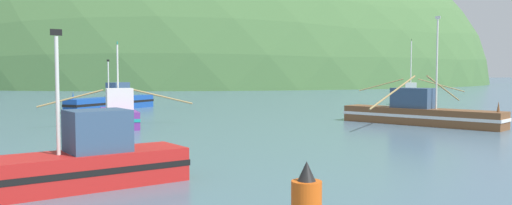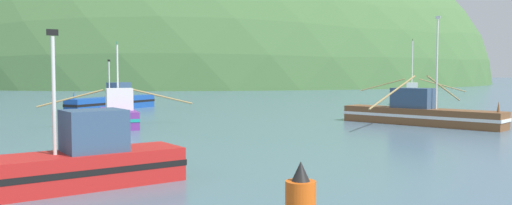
{
  "view_description": "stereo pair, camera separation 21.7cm",
  "coord_description": "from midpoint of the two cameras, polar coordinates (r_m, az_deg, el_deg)",
  "views": [
    {
      "loc": [
        -17.19,
        -8.64,
        3.74
      ],
      "look_at": [
        -5.2,
        29.54,
        1.4
      ],
      "focal_mm": 36.09,
      "sensor_mm": 36.0,
      "label": 1
    },
    {
      "loc": [
        -16.98,
        -8.7,
        3.74
      ],
      "look_at": [
        -5.2,
        29.54,
        1.4
      ],
      "focal_mm": 36.09,
      "sensor_mm": 36.0,
      "label": 2
    }
  ],
  "objects": [
    {
      "name": "fishing_boat_purple",
      "position": [
        36.92,
        -14.82,
        -1.31
      ],
      "size": [
        10.5,
        6.6,
        5.89
      ],
      "rotation": [
        0.0,
        0.0,
        1.63
      ],
      "color": "#6B2D84",
      "rests_on": "ground"
    },
    {
      "name": "fishing_boat_red",
      "position": [
        17.75,
        -18.87,
        -6.35
      ],
      "size": [
        7.42,
        4.17,
        5.09
      ],
      "rotation": [
        0.0,
        0.0,
        3.46
      ],
      "color": "red",
      "rests_on": "ground"
    },
    {
      "name": "hill_mid_left",
      "position": [
        180.68,
        -4.12,
        2.16
      ],
      "size": [
        190.41,
        152.33,
        108.27
      ],
      "primitive_type": "ellipsoid",
      "color": "#47703D",
      "rests_on": "ground"
    },
    {
      "name": "fishing_boat_brown",
      "position": [
        38.57,
        17.79,
        -1.13
      ],
      "size": [
        12.39,
        11.04,
        7.64
      ],
      "rotation": [
        0.0,
        0.0,
        5.24
      ],
      "color": "brown",
      "rests_on": "ground"
    },
    {
      "name": "fishing_boat_teal",
      "position": [
        62.48,
        16.96,
        0.52
      ],
      "size": [
        9.99,
        6.76,
        7.6
      ],
      "rotation": [
        0.0,
        0.0,
        1.0
      ],
      "color": "#147F84",
      "rests_on": "ground"
    },
    {
      "name": "channel_buoy",
      "position": [
        13.14,
        5.45,
        -10.37
      ],
      "size": [
        0.77,
        0.77,
        1.53
      ],
      "color": "#E55914",
      "rests_on": "ground"
    },
    {
      "name": "fishing_boat_blue",
      "position": [
        53.64,
        -15.4,
        0.11
      ],
      "size": [
        9.05,
        9.68,
        5.02
      ],
      "rotation": [
        0.0,
        0.0,
        3.97
      ],
      "color": "#19479E",
      "rests_on": "ground"
    }
  ]
}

